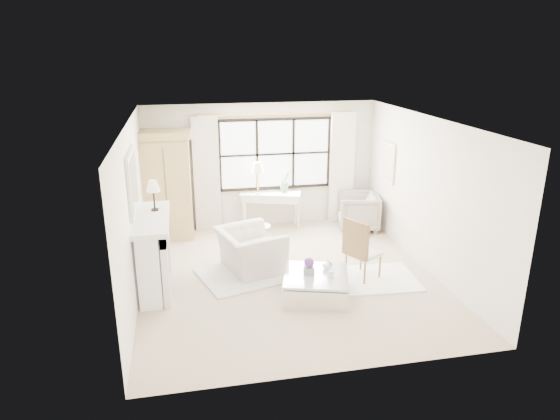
# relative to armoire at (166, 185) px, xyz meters

# --- Properties ---
(floor) EXTENTS (5.50, 5.50, 0.00)m
(floor) POSITION_rel_armoire_xyz_m (2.05, -2.34, -1.14)
(floor) COLOR #BFAB8E
(floor) RESTS_ON ground
(ceiling) EXTENTS (5.50, 5.50, 0.00)m
(ceiling) POSITION_rel_armoire_xyz_m (2.05, -2.34, 1.56)
(ceiling) COLOR white
(ceiling) RESTS_ON ground
(wall_back) EXTENTS (5.00, 0.00, 5.00)m
(wall_back) POSITION_rel_armoire_xyz_m (2.05, 0.41, 0.21)
(wall_back) COLOR beige
(wall_back) RESTS_ON ground
(wall_front) EXTENTS (5.00, 0.00, 5.00)m
(wall_front) POSITION_rel_armoire_xyz_m (2.05, -5.09, 0.21)
(wall_front) COLOR beige
(wall_front) RESTS_ON ground
(wall_left) EXTENTS (0.00, 5.50, 5.50)m
(wall_left) POSITION_rel_armoire_xyz_m (-0.45, -2.34, 0.21)
(wall_left) COLOR white
(wall_left) RESTS_ON ground
(wall_right) EXTENTS (0.00, 5.50, 5.50)m
(wall_right) POSITION_rel_armoire_xyz_m (4.55, -2.34, 0.21)
(wall_right) COLOR silver
(wall_right) RESTS_ON ground
(window_pane) EXTENTS (2.40, 0.02, 1.50)m
(window_pane) POSITION_rel_armoire_xyz_m (2.35, 0.39, 0.46)
(window_pane) COLOR silver
(window_pane) RESTS_ON wall_back
(window_frame) EXTENTS (2.50, 0.04, 1.50)m
(window_frame) POSITION_rel_armoire_xyz_m (2.35, 0.38, 0.46)
(window_frame) COLOR black
(window_frame) RESTS_ON wall_back
(curtain_rod) EXTENTS (3.30, 0.04, 0.04)m
(curtain_rod) POSITION_rel_armoire_xyz_m (2.35, 0.33, 1.33)
(curtain_rod) COLOR gold
(curtain_rod) RESTS_ON wall_back
(curtain_left) EXTENTS (0.55, 0.10, 2.47)m
(curtain_left) POSITION_rel_armoire_xyz_m (0.85, 0.31, 0.10)
(curtain_left) COLOR beige
(curtain_left) RESTS_ON ground
(curtain_right) EXTENTS (0.55, 0.10, 2.47)m
(curtain_right) POSITION_rel_armoire_xyz_m (3.85, 0.31, 0.10)
(curtain_right) COLOR white
(curtain_right) RESTS_ON ground
(fireplace) EXTENTS (0.58, 1.66, 1.26)m
(fireplace) POSITION_rel_armoire_xyz_m (-0.23, -2.34, -0.49)
(fireplace) COLOR white
(fireplace) RESTS_ON ground
(mirror_frame) EXTENTS (0.05, 1.15, 0.95)m
(mirror_frame) POSITION_rel_armoire_xyz_m (-0.42, -2.34, 0.70)
(mirror_frame) COLOR silver
(mirror_frame) RESTS_ON wall_left
(mirror_glass) EXTENTS (0.02, 1.00, 0.80)m
(mirror_glass) POSITION_rel_armoire_xyz_m (-0.39, -2.34, 0.70)
(mirror_glass) COLOR silver
(mirror_glass) RESTS_ON wall_left
(art_frame) EXTENTS (0.04, 0.62, 0.82)m
(art_frame) POSITION_rel_armoire_xyz_m (4.52, -0.64, 0.41)
(art_frame) COLOR silver
(art_frame) RESTS_ON wall_right
(art_canvas) EXTENTS (0.01, 0.52, 0.72)m
(art_canvas) POSITION_rel_armoire_xyz_m (4.50, -0.64, 0.41)
(art_canvas) COLOR beige
(art_canvas) RESTS_ON wall_right
(mantel_lamp) EXTENTS (0.22, 0.22, 0.51)m
(mantel_lamp) POSITION_rel_armoire_xyz_m (-0.14, -2.04, 0.51)
(mantel_lamp) COLOR black
(mantel_lamp) RESTS_ON fireplace
(armoire) EXTENTS (1.15, 0.75, 2.24)m
(armoire) POSITION_rel_armoire_xyz_m (0.00, 0.00, 0.00)
(armoire) COLOR tan
(armoire) RESTS_ON floor
(console_table) EXTENTS (1.37, 0.81, 0.80)m
(console_table) POSITION_rel_armoire_xyz_m (2.20, 0.16, -0.74)
(console_table) COLOR white
(console_table) RESTS_ON floor
(console_lamp) EXTENTS (0.28, 0.28, 0.69)m
(console_lamp) POSITION_rel_armoire_xyz_m (1.92, 0.15, 0.22)
(console_lamp) COLOR #B5863E
(console_lamp) RESTS_ON console_table
(orchid_plant) EXTENTS (0.31, 0.28, 0.46)m
(orchid_plant) POSITION_rel_armoire_xyz_m (2.52, 0.15, -0.11)
(orchid_plant) COLOR #57744D
(orchid_plant) RESTS_ON console_table
(side_table) EXTENTS (0.40, 0.40, 0.51)m
(side_table) POSITION_rel_armoire_xyz_m (1.77, -1.06, -0.81)
(side_table) COLOR silver
(side_table) RESTS_ON floor
(rug_left) EXTENTS (2.03, 1.68, 0.03)m
(rug_left) POSITION_rel_armoire_xyz_m (1.44, -2.13, -1.12)
(rug_left) COLOR silver
(rug_left) RESTS_ON floor
(rug_right) EXTENTS (1.59, 1.23, 0.03)m
(rug_right) POSITION_rel_armoire_xyz_m (3.43, -2.75, -1.13)
(rug_right) COLOR white
(rug_right) RESTS_ON floor
(club_armchair) EXTENTS (1.27, 1.37, 0.74)m
(club_armchair) POSITION_rel_armoire_xyz_m (1.44, -1.92, -0.77)
(club_armchair) COLOR beige
(club_armchair) RESTS_ON floor
(wingback_chair) EXTENTS (1.04, 1.02, 0.79)m
(wingback_chair) POSITION_rel_armoire_xyz_m (4.07, -0.28, -0.75)
(wingback_chair) COLOR #9D9285
(wingback_chair) RESTS_ON floor
(french_chair) EXTENTS (0.66, 0.66, 1.08)m
(french_chair) POSITION_rel_armoire_xyz_m (3.27, -2.66, -0.83)
(french_chair) COLOR olive
(french_chair) RESTS_ON floor
(coffee_table) EXTENTS (1.25, 1.25, 0.38)m
(coffee_table) POSITION_rel_armoire_xyz_m (2.33, -3.13, -0.96)
(coffee_table) COLOR white
(coffee_table) RESTS_ON floor
(planter_box) EXTENTS (0.18, 0.18, 0.12)m
(planter_box) POSITION_rel_armoire_xyz_m (2.22, -3.09, -0.70)
(planter_box) COLOR slate
(planter_box) RESTS_ON coffee_table
(planter_flowers) EXTENTS (0.16, 0.16, 0.16)m
(planter_flowers) POSITION_rel_armoire_xyz_m (2.22, -3.09, -0.56)
(planter_flowers) COLOR #593078
(planter_flowers) RESTS_ON planter_box
(pillar_candle) EXTENTS (0.08, 0.08, 0.12)m
(pillar_candle) POSITION_rel_armoire_xyz_m (2.52, -3.29, -0.70)
(pillar_candle) COLOR beige
(pillar_candle) RESTS_ON coffee_table
(coffee_vase) EXTENTS (0.19, 0.19, 0.17)m
(coffee_vase) POSITION_rel_armoire_xyz_m (2.56, -2.96, -0.67)
(coffee_vase) COLOR silver
(coffee_vase) RESTS_ON coffee_table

